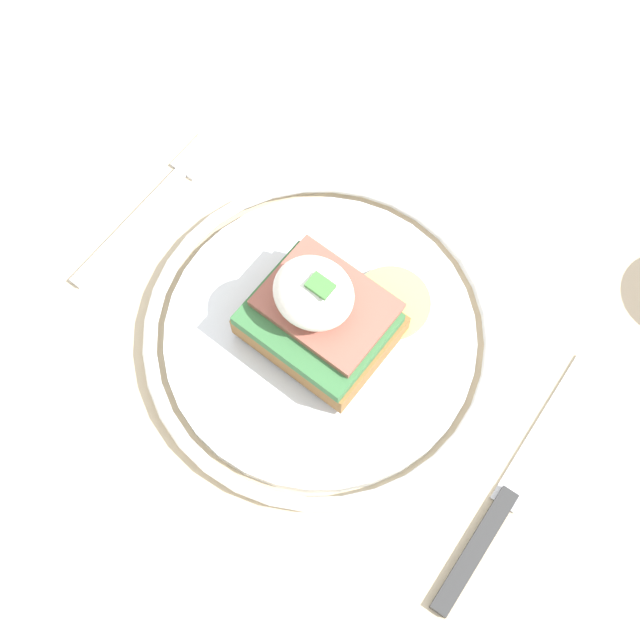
{
  "coord_description": "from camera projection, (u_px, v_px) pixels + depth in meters",
  "views": [
    {
      "loc": [
        0.14,
        -0.18,
        1.33
      ],
      "look_at": [
        -0.0,
        -0.01,
        0.78
      ],
      "focal_mm": 50.0,
      "sensor_mm": 36.0,
      "label": 1
    }
  ],
  "objects": [
    {
      "name": "plate",
      "position": [
        320.0,
        335.0,
        0.62
      ],
      "size": [
        0.25,
        0.25,
        0.02
      ],
      "color": "silver",
      "rests_on": "dining_table"
    },
    {
      "name": "dining_table",
      "position": [
        325.0,
        382.0,
        0.74
      ],
      "size": [
        1.03,
        0.79,
        0.75
      ],
      "color": "#C6B28E",
      "rests_on": "ground_plane"
    },
    {
      "name": "knife",
      "position": [
        505.0,
        501.0,
        0.58
      ],
      "size": [
        0.03,
        0.2,
        0.01
      ],
      "color": "#2D2D2D",
      "rests_on": "dining_table"
    },
    {
      "name": "sandwich",
      "position": [
        320.0,
        314.0,
        0.59
      ],
      "size": [
        0.1,
        0.11,
        0.08
      ],
      "color": "olive",
      "rests_on": "plate"
    },
    {
      "name": "fork",
      "position": [
        153.0,
        202.0,
        0.67
      ],
      "size": [
        0.02,
        0.15,
        0.0
      ],
      "color": "silver",
      "rests_on": "dining_table"
    },
    {
      "name": "ground_plane",
      "position": [
        323.0,
        515.0,
        1.32
      ],
      "size": [
        6.0,
        6.0,
        0.0
      ],
      "primitive_type": "plane",
      "color": "#9E9993"
    }
  ]
}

